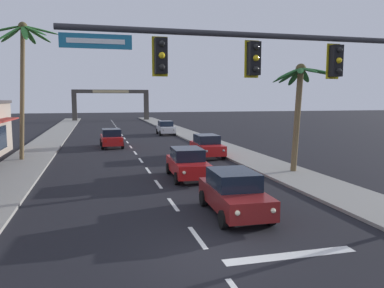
{
  "coord_description": "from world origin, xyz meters",
  "views": [
    {
      "loc": [
        -3.05,
        -9.78,
        4.44
      ],
      "look_at": [
        1.51,
        8.0,
        2.2
      ],
      "focal_mm": 35.12,
      "sensor_mm": 36.0,
      "label": 1
    }
  ],
  "objects_px": {
    "town_gateway_arch": "(111,100)",
    "palm_left_second": "(23,56)",
    "traffic_signal_mast": "(307,79)",
    "sedan_lead_at_stop_bar": "(234,193)",
    "sedan_oncoming_far": "(111,138)",
    "palm_right_second": "(299,92)",
    "sedan_parked_nearest_kerb": "(166,128)",
    "sedan_parked_mid_kerb": "(207,146)",
    "sedan_third_in_queue": "(187,163)"
  },
  "relations": [
    {
      "from": "sedan_parked_mid_kerb",
      "to": "town_gateway_arch",
      "type": "height_order",
      "value": "town_gateway_arch"
    },
    {
      "from": "sedan_parked_mid_kerb",
      "to": "town_gateway_arch",
      "type": "xyz_separation_m",
      "value": [
        -5.1,
        49.59,
        3.18
      ]
    },
    {
      "from": "traffic_signal_mast",
      "to": "sedan_third_in_queue",
      "type": "bearing_deg",
      "value": 96.52
    },
    {
      "from": "sedan_oncoming_far",
      "to": "town_gateway_arch",
      "type": "xyz_separation_m",
      "value": [
        1.72,
        41.95,
        3.18
      ]
    },
    {
      "from": "sedan_parked_nearest_kerb",
      "to": "sedan_parked_mid_kerb",
      "type": "bearing_deg",
      "value": -90.43
    },
    {
      "from": "sedan_third_in_queue",
      "to": "sedan_parked_mid_kerb",
      "type": "height_order",
      "value": "same"
    },
    {
      "from": "sedan_third_in_queue",
      "to": "palm_left_second",
      "type": "bearing_deg",
      "value": 138.82
    },
    {
      "from": "town_gateway_arch",
      "to": "palm_left_second",
      "type": "bearing_deg",
      "value": -99.13
    },
    {
      "from": "sedan_lead_at_stop_bar",
      "to": "palm_right_second",
      "type": "xyz_separation_m",
      "value": [
        6.5,
        6.64,
        3.94
      ]
    },
    {
      "from": "sedan_parked_mid_kerb",
      "to": "palm_left_second",
      "type": "height_order",
      "value": "palm_left_second"
    },
    {
      "from": "palm_right_second",
      "to": "sedan_oncoming_far",
      "type": "bearing_deg",
      "value": 124.29
    },
    {
      "from": "sedan_lead_at_stop_bar",
      "to": "sedan_parked_mid_kerb",
      "type": "distance_m",
      "value": 14.32
    },
    {
      "from": "sedan_third_in_queue",
      "to": "sedan_parked_mid_kerb",
      "type": "bearing_deg",
      "value": 65.35
    },
    {
      "from": "sedan_parked_mid_kerb",
      "to": "palm_right_second",
      "type": "bearing_deg",
      "value": -65.19
    },
    {
      "from": "sedan_third_in_queue",
      "to": "palm_right_second",
      "type": "height_order",
      "value": "palm_right_second"
    },
    {
      "from": "sedan_parked_mid_kerb",
      "to": "palm_right_second",
      "type": "height_order",
      "value": "palm_right_second"
    },
    {
      "from": "traffic_signal_mast",
      "to": "sedan_parked_nearest_kerb",
      "type": "bearing_deg",
      "value": 86.37
    },
    {
      "from": "sedan_lead_at_stop_bar",
      "to": "sedan_oncoming_far",
      "type": "relative_size",
      "value": 1.0
    },
    {
      "from": "sedan_parked_mid_kerb",
      "to": "town_gateway_arch",
      "type": "bearing_deg",
      "value": 95.87
    },
    {
      "from": "sedan_lead_at_stop_bar",
      "to": "sedan_parked_nearest_kerb",
      "type": "height_order",
      "value": "same"
    },
    {
      "from": "sedan_lead_at_stop_bar",
      "to": "sedan_third_in_queue",
      "type": "relative_size",
      "value": 1.0
    },
    {
      "from": "palm_right_second",
      "to": "sedan_parked_nearest_kerb",
      "type": "bearing_deg",
      "value": 97.28
    },
    {
      "from": "sedan_lead_at_stop_bar",
      "to": "palm_left_second",
      "type": "distance_m",
      "value": 19.23
    },
    {
      "from": "sedan_parked_mid_kerb",
      "to": "sedan_oncoming_far",
      "type": "bearing_deg",
      "value": 131.75
    },
    {
      "from": "palm_left_second",
      "to": "palm_right_second",
      "type": "height_order",
      "value": "palm_left_second"
    },
    {
      "from": "sedan_lead_at_stop_bar",
      "to": "sedan_third_in_queue",
      "type": "bearing_deg",
      "value": 91.33
    },
    {
      "from": "sedan_parked_nearest_kerb",
      "to": "sedan_parked_mid_kerb",
      "type": "xyz_separation_m",
      "value": [
        -0.14,
        -18.14,
        0.0
      ]
    },
    {
      "from": "sedan_lead_at_stop_bar",
      "to": "palm_left_second",
      "type": "height_order",
      "value": "palm_left_second"
    },
    {
      "from": "sedan_lead_at_stop_bar",
      "to": "sedan_oncoming_far",
      "type": "bearing_deg",
      "value": 99.75
    },
    {
      "from": "sedan_third_in_queue",
      "to": "town_gateway_arch",
      "type": "relative_size",
      "value": 0.3
    },
    {
      "from": "traffic_signal_mast",
      "to": "palm_left_second",
      "type": "relative_size",
      "value": 1.1
    },
    {
      "from": "sedan_oncoming_far",
      "to": "sedan_third_in_queue",
      "type": "bearing_deg",
      "value": -76.46
    },
    {
      "from": "sedan_oncoming_far",
      "to": "town_gateway_arch",
      "type": "relative_size",
      "value": 0.3
    },
    {
      "from": "sedan_lead_at_stop_bar",
      "to": "sedan_third_in_queue",
      "type": "height_order",
      "value": "same"
    },
    {
      "from": "palm_left_second",
      "to": "sedan_lead_at_stop_bar",
      "type": "bearing_deg",
      "value": -57.4
    },
    {
      "from": "sedan_parked_nearest_kerb",
      "to": "palm_left_second",
      "type": "distance_m",
      "value": 22.25
    },
    {
      "from": "sedan_lead_at_stop_bar",
      "to": "sedan_parked_nearest_kerb",
      "type": "bearing_deg",
      "value": 84.24
    },
    {
      "from": "sedan_oncoming_far",
      "to": "sedan_parked_mid_kerb",
      "type": "height_order",
      "value": "same"
    },
    {
      "from": "traffic_signal_mast",
      "to": "town_gateway_arch",
      "type": "xyz_separation_m",
      "value": [
        -2.99,
        66.81,
        -0.98
      ]
    },
    {
      "from": "sedan_parked_nearest_kerb",
      "to": "sedan_parked_mid_kerb",
      "type": "relative_size",
      "value": 1.0
    },
    {
      "from": "traffic_signal_mast",
      "to": "sedan_third_in_queue",
      "type": "distance_m",
      "value": 10.99
    },
    {
      "from": "sedan_parked_nearest_kerb",
      "to": "palm_left_second",
      "type": "xyz_separation_m",
      "value": [
        -13.0,
        -16.86,
        6.46
      ]
    },
    {
      "from": "sedan_third_in_queue",
      "to": "palm_right_second",
      "type": "relative_size",
      "value": 0.7
    },
    {
      "from": "traffic_signal_mast",
      "to": "palm_right_second",
      "type": "xyz_separation_m",
      "value": [
        5.5,
        9.89,
        -0.21
      ]
    },
    {
      "from": "traffic_signal_mast",
      "to": "sedan_lead_at_stop_bar",
      "type": "bearing_deg",
      "value": 107.03
    },
    {
      "from": "palm_right_second",
      "to": "sedan_third_in_queue",
      "type": "bearing_deg",
      "value": 178.1
    },
    {
      "from": "sedan_third_in_queue",
      "to": "sedan_parked_nearest_kerb",
      "type": "bearing_deg",
      "value": 82.33
    },
    {
      "from": "sedan_parked_nearest_kerb",
      "to": "sedan_parked_mid_kerb",
      "type": "distance_m",
      "value": 18.14
    },
    {
      "from": "traffic_signal_mast",
      "to": "town_gateway_arch",
      "type": "height_order",
      "value": "traffic_signal_mast"
    },
    {
      "from": "sedan_third_in_queue",
      "to": "palm_left_second",
      "type": "distance_m",
      "value": 14.29
    }
  ]
}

